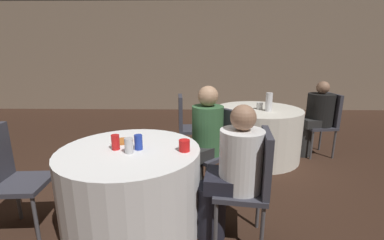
# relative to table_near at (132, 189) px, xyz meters

# --- Properties ---
(ground_plane) EXTENTS (16.00, 16.00, 0.00)m
(ground_plane) POSITION_rel_table_near_xyz_m (-0.09, 0.02, -0.36)
(ground_plane) COLOR #382319
(wall_back) EXTENTS (16.00, 0.06, 2.80)m
(wall_back) POSITION_rel_table_near_xyz_m (-0.09, 5.04, 1.04)
(wall_back) COLOR gray
(wall_back) RESTS_ON ground_plane
(table_near) EXTENTS (1.15, 1.15, 0.73)m
(table_near) POSITION_rel_table_near_xyz_m (0.00, 0.00, 0.00)
(table_near) COLOR white
(table_near) RESTS_ON ground_plane
(table_far) EXTENTS (1.22, 1.22, 0.73)m
(table_far) POSITION_rel_table_near_xyz_m (1.42, 1.64, 0.00)
(table_far) COLOR white
(table_far) RESTS_ON ground_plane
(chair_near_northeast) EXTENTS (0.57, 0.57, 0.93)m
(chair_near_northeast) POSITION_rel_table_near_xyz_m (0.73, 0.67, 0.19)
(chair_near_northeast) COLOR #383842
(chair_near_northeast) RESTS_ON ground_plane
(chair_near_west) EXTENTS (0.43, 0.43, 0.93)m
(chair_near_west) POSITION_rel_table_near_xyz_m (-0.99, -0.07, 0.19)
(chair_near_west) COLOR #383842
(chair_near_west) RESTS_ON ground_plane
(chair_near_east) EXTENTS (0.46, 0.45, 0.93)m
(chair_near_east) POSITION_rel_table_near_xyz_m (0.98, -0.14, 0.19)
(chair_near_east) COLOR #383842
(chair_near_east) RESTS_ON ground_plane
(chair_far_west) EXTENTS (0.44, 0.43, 0.93)m
(chair_far_west) POSITION_rel_table_near_xyz_m (0.40, 1.55, 0.19)
(chair_far_west) COLOR #383842
(chair_far_west) RESTS_ON ground_plane
(chair_far_east) EXTENTS (0.45, 0.44, 0.93)m
(chair_far_east) POSITION_rel_table_near_xyz_m (2.44, 1.76, 0.19)
(chair_far_east) COLOR #383842
(chair_far_east) RESTS_ON ground_plane
(person_white_shirt) EXTENTS (0.50, 0.36, 1.12)m
(person_white_shirt) POSITION_rel_table_near_xyz_m (0.81, -0.12, 0.21)
(person_white_shirt) COLOR black
(person_white_shirt) RESTS_ON ground_plane
(person_green_jacket) EXTENTS (0.46, 0.46, 1.17)m
(person_green_jacket) POSITION_rel_table_near_xyz_m (0.61, 0.56, 0.23)
(person_green_jacket) COLOR #282828
(person_green_jacket) RESTS_ON ground_plane
(person_black_shirt) EXTENTS (0.53, 0.40, 1.11)m
(person_black_shirt) POSITION_rel_table_near_xyz_m (2.28, 1.74, 0.21)
(person_black_shirt) COLOR #282828
(person_black_shirt) RESTS_ON ground_plane
(pizza_plate_near) EXTENTS (0.21, 0.21, 0.02)m
(pizza_plate_near) POSITION_rel_table_near_xyz_m (-0.10, 0.16, 0.37)
(pizza_plate_near) COLOR white
(pizza_plate_near) RESTS_ON table_near
(soda_can_blue) EXTENTS (0.07, 0.07, 0.12)m
(soda_can_blue) POSITION_rel_table_near_xyz_m (0.08, -0.00, 0.43)
(soda_can_blue) COLOR #1E38A5
(soda_can_blue) RESTS_ON table_near
(soda_can_red) EXTENTS (0.07, 0.07, 0.12)m
(soda_can_red) POSITION_rel_table_near_xyz_m (-0.11, -0.01, 0.43)
(soda_can_red) COLOR red
(soda_can_red) RESTS_ON table_near
(soda_can_silver) EXTENTS (0.07, 0.07, 0.12)m
(soda_can_silver) POSITION_rel_table_near_xyz_m (0.02, -0.08, 0.43)
(soda_can_silver) COLOR silver
(soda_can_silver) RESTS_ON table_near
(cup_near) EXTENTS (0.09, 0.09, 0.09)m
(cup_near) POSITION_rel_table_near_xyz_m (0.45, -0.04, 0.41)
(cup_near) COLOR red
(cup_near) RESTS_ON table_near
(bottle_far) EXTENTS (0.09, 0.09, 0.25)m
(bottle_far) POSITION_rel_table_near_xyz_m (1.52, 1.48, 0.49)
(bottle_far) COLOR white
(bottle_far) RESTS_ON table_far
(cup_far) EXTENTS (0.09, 0.09, 0.09)m
(cup_far) POSITION_rel_table_near_xyz_m (1.43, 1.61, 0.41)
(cup_far) COLOR white
(cup_far) RESTS_ON table_far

